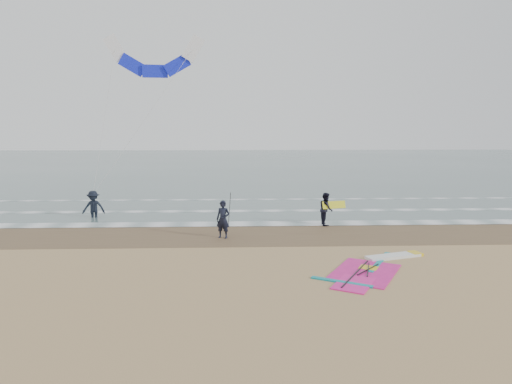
{
  "coord_description": "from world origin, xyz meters",
  "views": [
    {
      "loc": [
        -2.07,
        -15.67,
        5.14
      ],
      "look_at": [
        -1.28,
        5.0,
        2.2
      ],
      "focal_mm": 32.0,
      "sensor_mm": 36.0,
      "label": 1
    }
  ],
  "objects_px": {
    "person_walking": "(326,209)",
    "person_wading": "(93,201)",
    "windsurf_rig": "(374,268)",
    "person_standing": "(223,219)",
    "surf_kite": "(154,60)"
  },
  "relations": [
    {
      "from": "person_standing",
      "to": "surf_kite",
      "type": "height_order",
      "value": "surf_kite"
    },
    {
      "from": "windsurf_rig",
      "to": "person_walking",
      "type": "bearing_deg",
      "value": 92.73
    },
    {
      "from": "windsurf_rig",
      "to": "person_standing",
      "type": "height_order",
      "value": "person_standing"
    },
    {
      "from": "person_wading",
      "to": "surf_kite",
      "type": "relative_size",
      "value": 0.2
    },
    {
      "from": "windsurf_rig",
      "to": "person_standing",
      "type": "bearing_deg",
      "value": 139.41
    },
    {
      "from": "surf_kite",
      "to": "person_wading",
      "type": "bearing_deg",
      "value": -125.43
    },
    {
      "from": "person_walking",
      "to": "person_wading",
      "type": "relative_size",
      "value": 0.9
    },
    {
      "from": "person_wading",
      "to": "person_walking",
      "type": "bearing_deg",
      "value": -14.43
    },
    {
      "from": "person_standing",
      "to": "windsurf_rig",
      "type": "bearing_deg",
      "value": -21.02
    },
    {
      "from": "windsurf_rig",
      "to": "person_standing",
      "type": "relative_size",
      "value": 2.79
    },
    {
      "from": "person_wading",
      "to": "surf_kite",
      "type": "xyz_separation_m",
      "value": [
        2.96,
        4.17,
        8.41
      ]
    },
    {
      "from": "person_standing",
      "to": "surf_kite",
      "type": "distance_m",
      "value": 13.32
    },
    {
      "from": "windsurf_rig",
      "to": "person_wading",
      "type": "xyz_separation_m",
      "value": [
        -13.24,
        9.91,
        0.93
      ]
    },
    {
      "from": "person_walking",
      "to": "surf_kite",
      "type": "distance_m",
      "value": 14.61
    },
    {
      "from": "surf_kite",
      "to": "person_standing",
      "type": "bearing_deg",
      "value": -63.53
    }
  ]
}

